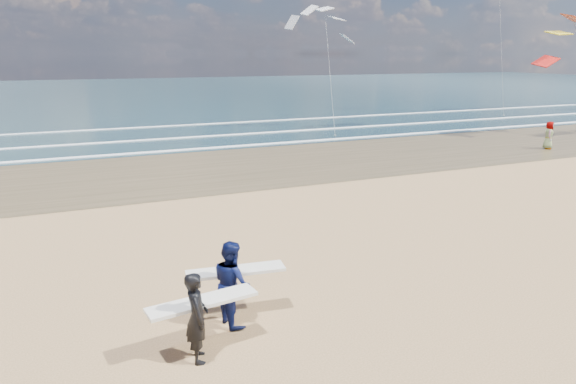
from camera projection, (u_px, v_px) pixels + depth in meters
name	position (u px, v px, depth m)	size (l,w,h in m)	color
wet_sand_strip	(454.00, 145.00, 33.39)	(220.00, 12.00, 0.01)	#4D4129
ocean	(224.00, 91.00, 81.39)	(220.00, 100.00, 0.02)	#1B353C
foam_breakers	(371.00, 125.00, 42.35)	(220.00, 11.70, 0.05)	white
surfer_near	(198.00, 315.00, 9.77)	(2.25, 1.11, 1.81)	black
surfer_far	(232.00, 282.00, 11.11)	(2.25, 1.25, 1.90)	#0B1342
beachgoer_0	(549.00, 135.00, 31.75)	(0.84, 0.54, 1.71)	#4C3C37
kite_1	(329.00, 56.00, 37.98)	(5.69, 4.73, 10.12)	slate
kite_5	(500.00, 23.00, 48.97)	(4.58, 4.60, 16.75)	slate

